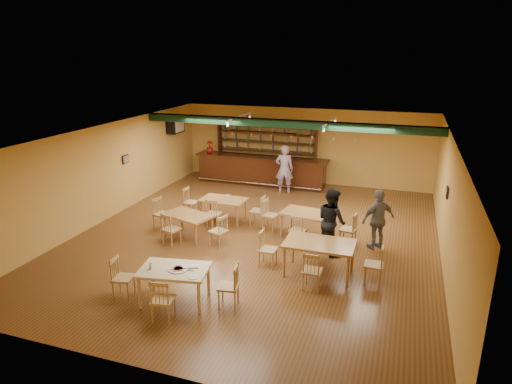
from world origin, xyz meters
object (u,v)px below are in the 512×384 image
(dining_table_c, at_px, (189,226))
(dining_table_d, at_px, (319,258))
(dining_table_b, at_px, (308,225))
(patron_right_a, at_px, (332,221))
(dining_table_a, at_px, (223,210))
(near_table, at_px, (175,285))
(patron_bar, at_px, (284,169))
(bar_counter, at_px, (261,170))

(dining_table_c, bearing_deg, dining_table_d, 3.03)
(dining_table_b, distance_m, dining_table_c, 3.43)
(dining_table_b, height_order, dining_table_d, dining_table_d)
(patron_right_a, bearing_deg, dining_table_a, 28.64)
(dining_table_a, xyz_separation_m, near_table, (0.89, -4.80, 0.03))
(dining_table_c, distance_m, near_table, 3.50)
(patron_bar, bearing_deg, dining_table_a, 61.77)
(near_table, bearing_deg, dining_table_b, 56.24)
(dining_table_a, distance_m, patron_right_a, 3.87)
(dining_table_c, height_order, patron_bar, patron_bar)
(dining_table_a, distance_m, near_table, 4.89)
(dining_table_d, bearing_deg, patron_right_a, 87.82)
(dining_table_d, xyz_separation_m, patron_right_a, (0.05, 1.34, 0.48))
(bar_counter, distance_m, near_table, 9.10)
(dining_table_d, height_order, near_table, dining_table_d)
(bar_counter, bearing_deg, dining_table_b, -57.99)
(patron_right_a, bearing_deg, dining_table_b, 2.88)
(dining_table_b, bearing_deg, patron_right_a, -35.80)
(bar_counter, relative_size, dining_table_b, 3.62)
(patron_bar, xyz_separation_m, patron_right_a, (2.57, -4.68, -0.03))
(bar_counter, height_order, patron_right_a, patron_right_a)
(near_table, height_order, patron_bar, patron_bar)
(dining_table_d, relative_size, patron_bar, 0.90)
(dining_table_b, relative_size, near_table, 1.04)
(bar_counter, xyz_separation_m, patron_right_a, (3.74, -5.50, 0.32))
(near_table, xyz_separation_m, patron_right_a, (2.73, 3.54, 0.50))
(dining_table_b, bearing_deg, dining_table_a, 179.89)
(near_table, distance_m, patron_right_a, 4.50)
(dining_table_b, relative_size, patron_bar, 0.81)
(patron_bar, bearing_deg, dining_table_b, 103.33)
(dining_table_c, relative_size, near_table, 0.96)
(near_table, xyz_separation_m, patron_bar, (0.16, 8.22, 0.53))
(near_table, bearing_deg, dining_table_c, 102.38)
(patron_bar, distance_m, patron_right_a, 5.34)
(patron_bar, bearing_deg, bar_counter, -46.26)
(patron_right_a, bearing_deg, near_table, 100.31)
(dining_table_b, relative_size, patron_right_a, 0.84)
(bar_counter, xyz_separation_m, near_table, (1.02, -9.05, -0.18))
(bar_counter, height_order, dining_table_c, bar_counter)
(bar_counter, distance_m, patron_bar, 1.48)
(near_table, relative_size, patron_right_a, 0.81)
(dining_table_a, relative_size, dining_table_d, 0.85)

